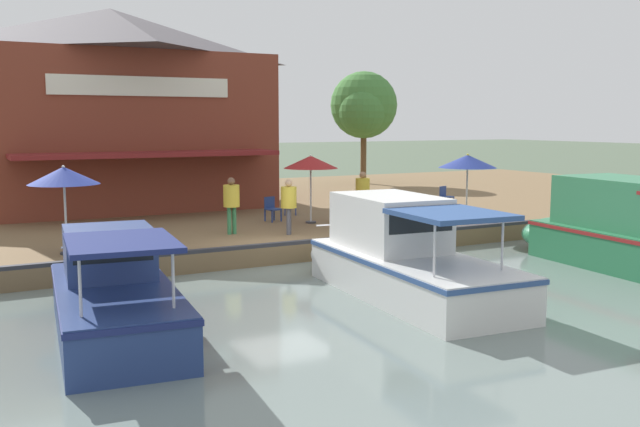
% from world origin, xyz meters
% --- Properties ---
extents(ground_plane, '(220.00, 220.00, 0.00)m').
position_xyz_m(ground_plane, '(0.00, 0.00, 0.00)').
color(ground_plane, '#4C5B47').
extents(quay_deck, '(22.00, 56.00, 0.60)m').
position_xyz_m(quay_deck, '(-11.00, 0.00, 0.30)').
color(quay_deck, brown).
rests_on(quay_deck, ground).
extents(quay_edge_fender, '(0.20, 50.40, 0.10)m').
position_xyz_m(quay_edge_fender, '(-0.10, 0.00, 0.65)').
color(quay_edge_fender, '#2D2D33').
rests_on(quay_edge_fender, quay_deck).
extents(waterfront_restaurant, '(11.65, 11.45, 8.11)m').
position_xyz_m(waterfront_restaurant, '(-13.09, -1.70, 4.72)').
color(waterfront_restaurant, brown).
rests_on(waterfront_restaurant, quay_deck).
extents(patio_umbrella_by_entrance, '(1.99, 1.99, 2.36)m').
position_xyz_m(patio_umbrella_by_entrance, '(-1.42, 7.68, 2.69)').
color(patio_umbrella_by_entrance, '#B7B7B7').
rests_on(patio_umbrella_by_entrance, quay_deck).
extents(patio_umbrella_back_row, '(1.85, 1.85, 2.34)m').
position_xyz_m(patio_umbrella_back_row, '(-3.69, 2.79, 2.68)').
color(patio_umbrella_back_row, '#B7B7B7').
rests_on(patio_umbrella_back_row, quay_deck).
extents(patio_umbrella_near_quay_edge, '(1.82, 1.82, 2.33)m').
position_xyz_m(patio_umbrella_near_quay_edge, '(-1.56, -5.50, 2.66)').
color(patio_umbrella_near_quay_edge, '#B7B7B7').
rests_on(patio_umbrella_near_quay_edge, quay_deck).
extents(cafe_chair_facing_river, '(0.53, 0.53, 0.85)m').
position_xyz_m(cafe_chair_facing_river, '(-4.75, 1.81, 1.08)').
color(cafe_chair_facing_river, navy).
rests_on(cafe_chair_facing_river, quay_deck).
extents(cafe_chair_far_corner_seat, '(0.59, 0.59, 0.85)m').
position_xyz_m(cafe_chair_far_corner_seat, '(-6.05, 3.16, 1.08)').
color(cafe_chair_far_corner_seat, navy).
rests_on(cafe_chair_far_corner_seat, quay_deck).
extents(cafe_chair_beside_entrance, '(0.56, 0.56, 0.85)m').
position_xyz_m(cafe_chair_beside_entrance, '(-5.18, 9.72, 1.08)').
color(cafe_chair_beside_entrance, navy).
rests_on(cafe_chair_beside_entrance, quay_deck).
extents(person_near_entrance, '(0.49, 0.49, 1.73)m').
position_xyz_m(person_near_entrance, '(-3.21, 4.57, 1.69)').
color(person_near_entrance, '#4C4C56').
rests_on(person_near_entrance, quay_deck).
extents(person_mid_patio, '(0.48, 0.48, 1.70)m').
position_xyz_m(person_mid_patio, '(-1.82, 1.06, 1.67)').
color(person_mid_patio, '#4C4C56').
rests_on(person_mid_patio, quay_deck).
extents(person_at_quay_edge, '(0.50, 0.50, 1.75)m').
position_xyz_m(person_at_quay_edge, '(-2.68, -0.47, 1.71)').
color(person_at_quay_edge, '#337547').
rests_on(person_at_quay_edge, quay_deck).
extents(motorboat_second_along, '(7.34, 2.79, 2.23)m').
position_xyz_m(motorboat_second_along, '(4.07, 1.02, 0.89)').
color(motorboat_second_along, silver).
rests_on(motorboat_second_along, river_water).
extents(motorboat_nearest_quay, '(6.51, 2.68, 2.02)m').
position_xyz_m(motorboat_nearest_quay, '(4.04, -5.53, 0.76)').
color(motorboat_nearest_quay, navy).
rests_on(motorboat_nearest_quay, river_water).
extents(motorboat_distant_upstream, '(8.63, 3.41, 2.43)m').
position_xyz_m(motorboat_distant_upstream, '(4.93, 8.23, 0.97)').
color(motorboat_distant_upstream, '#287047').
rests_on(motorboat_distant_upstream, river_water).
extents(tree_upstream_bank, '(3.91, 3.72, 6.24)m').
position_xyz_m(tree_upstream_bank, '(-16.31, 12.65, 4.87)').
color(tree_upstream_bank, brown).
rests_on(tree_upstream_bank, quay_deck).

